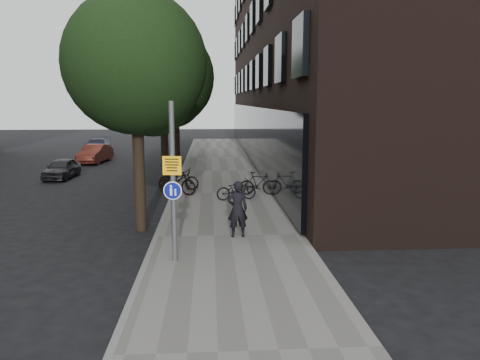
{
  "coord_description": "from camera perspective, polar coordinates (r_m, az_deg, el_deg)",
  "views": [
    {
      "loc": [
        -0.34,
        -10.38,
        4.15
      ],
      "look_at": [
        0.47,
        2.29,
        2.0
      ],
      "focal_mm": 35.0,
      "sensor_mm": 36.0,
      "label": 1
    }
  ],
  "objects": [
    {
      "name": "ground",
      "position": [
        11.18,
        -1.7,
        -12.18
      ],
      "size": [
        120.0,
        120.0,
        0.0
      ],
      "primitive_type": "plane",
      "color": "black",
      "rests_on": "ground"
    },
    {
      "name": "parked_bike_curb_near",
      "position": [
        21.61,
        -7.5,
        0.12
      ],
      "size": [
        1.97,
        1.0,
        0.99
      ],
      "primitive_type": "imported",
      "rotation": [
        0.0,
        0.0,
        1.38
      ],
      "color": "black",
      "rests_on": "sidewalk"
    },
    {
      "name": "building_right_dark_brick",
      "position": [
        33.91,
        12.05,
        17.64
      ],
      "size": [
        12.0,
        40.0,
        18.0
      ],
      "primitive_type": "cube",
      "color": "black",
      "rests_on": "ground"
    },
    {
      "name": "sidewalk",
      "position": [
        20.79,
        -1.98,
        -1.73
      ],
      "size": [
        4.5,
        60.0,
        0.12
      ],
      "primitive_type": "cube",
      "color": "slate",
      "rests_on": "ground"
    },
    {
      "name": "parked_car_near",
      "position": [
        27.02,
        -20.91,
        1.32
      ],
      "size": [
        1.47,
        3.28,
        1.1
      ],
      "primitive_type": "imported",
      "rotation": [
        0.0,
        0.0,
        -0.05
      ],
      "color": "black",
      "rests_on": "ground"
    },
    {
      "name": "signpost",
      "position": [
        11.73,
        -8.17,
        -0.27
      ],
      "size": [
        0.47,
        0.13,
        4.03
      ],
      "rotation": [
        0.0,
        0.0,
        -0.12
      ],
      "color": "#595B5E",
      "rests_on": "sidewalk"
    },
    {
      "name": "street_tree_near",
      "position": [
        15.21,
        -12.26,
        13.01
      ],
      "size": [
        4.4,
        4.4,
        7.5
      ],
      "color": "black",
      "rests_on": "ground"
    },
    {
      "name": "pedestrian",
      "position": [
        13.94,
        -0.31,
        -3.56
      ],
      "size": [
        0.67,
        0.48,
        1.71
      ],
      "primitive_type": "imported",
      "rotation": [
        0.0,
        0.0,
        3.26
      ],
      "color": "black",
      "rests_on": "sidewalk"
    },
    {
      "name": "parked_bike_facade_near",
      "position": [
        19.22,
        -0.46,
        -1.17
      ],
      "size": [
        1.73,
        0.86,
        0.87
      ],
      "primitive_type": "imported",
      "rotation": [
        0.0,
        0.0,
        1.75
      ],
      "color": "black",
      "rests_on": "sidewalk"
    },
    {
      "name": "curb_edge",
      "position": [
        20.85,
        -8.17,
        -1.78
      ],
      "size": [
        0.15,
        60.0,
        0.13
      ],
      "primitive_type": "cube",
      "color": "slate",
      "rests_on": "ground"
    },
    {
      "name": "parked_car_far",
      "position": [
        37.91,
        -17.02,
        3.89
      ],
      "size": [
        2.1,
        4.54,
        1.29
      ],
      "primitive_type": "imported",
      "rotation": [
        0.0,
        0.0,
        0.07
      ],
      "color": "#1B1D30",
      "rests_on": "ground"
    },
    {
      "name": "parked_car_mid",
      "position": [
        33.14,
        -17.26,
        3.08
      ],
      "size": [
        1.81,
        3.91,
        1.24
      ],
      "primitive_type": "imported",
      "rotation": [
        0.0,
        0.0,
        -0.13
      ],
      "color": "maroon",
      "rests_on": "ground"
    },
    {
      "name": "street_tree_mid",
      "position": [
        23.64,
        -9.18,
        11.83
      ],
      "size": [
        5.0,
        5.0,
        7.8
      ],
      "color": "black",
      "rests_on": "ground"
    },
    {
      "name": "parked_bike_curb_far",
      "position": [
        20.46,
        -7.71,
        -0.26
      ],
      "size": [
        1.89,
        1.24,
        1.1
      ],
      "primitive_type": "imported",
      "rotation": [
        0.0,
        0.0,
        1.14
      ],
      "color": "black",
      "rests_on": "sidewalk"
    },
    {
      "name": "street_tree_far",
      "position": [
        32.61,
        -7.67,
        11.23
      ],
      "size": [
        5.0,
        5.0,
        7.8
      ],
      "color": "black",
      "rests_on": "ground"
    },
    {
      "name": "parked_bike_facade_far",
      "position": [
        20.29,
        2.25,
        -0.42
      ],
      "size": [
        1.68,
        0.56,
        0.99
      ],
      "primitive_type": "imported",
      "rotation": [
        0.0,
        0.0,
        1.51
      ],
      "color": "black",
      "rests_on": "sidewalk"
    }
  ]
}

